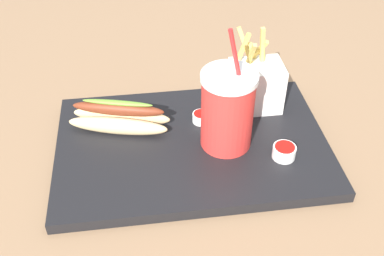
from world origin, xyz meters
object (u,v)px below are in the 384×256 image
(fries_basket, at_px, (256,85))
(hot_dog_1, at_px, (119,118))
(ketchup_cup_1, at_px, (284,151))
(ketchup_cup_2, at_px, (201,117))
(soda_cup, at_px, (227,110))

(fries_basket, bearing_deg, hot_dog_1, -172.54)
(ketchup_cup_1, relative_size, ketchup_cup_2, 1.25)
(soda_cup, relative_size, ketchup_cup_1, 5.55)
(ketchup_cup_1, bearing_deg, hot_dog_1, 157.29)
(fries_basket, bearing_deg, soda_cup, -127.09)
(fries_basket, height_order, ketchup_cup_2, fries_basket)
(ketchup_cup_2, bearing_deg, ketchup_cup_1, -42.22)
(soda_cup, distance_m, hot_dog_1, 0.20)
(hot_dog_1, height_order, ketchup_cup_2, hot_dog_1)
(fries_basket, relative_size, hot_dog_1, 0.86)
(ketchup_cup_1, bearing_deg, fries_basket, 96.34)
(fries_basket, xyz_separation_m, hot_dog_1, (-0.25, -0.03, -0.02))
(soda_cup, distance_m, ketchup_cup_1, 0.12)
(hot_dog_1, height_order, ketchup_cup_1, hot_dog_1)
(ketchup_cup_1, height_order, ketchup_cup_2, ketchup_cup_1)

